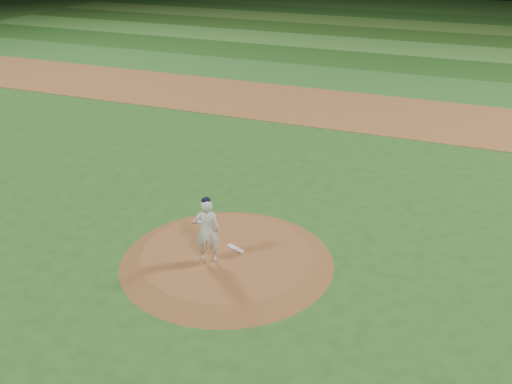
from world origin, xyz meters
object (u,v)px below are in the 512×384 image
rosin_bag (195,222)px  pitchers_mound (227,257)px  pitcher_on_mound (207,230)px  pitching_rubber (236,249)px

rosin_bag → pitchers_mound: bearing=-36.8°
pitchers_mound → rosin_bag: 1.90m
rosin_bag → pitcher_on_mound: 2.19m
pitching_rubber → pitcher_on_mound: pitcher_on_mound is taller
pitching_rubber → pitcher_on_mound: (-0.42, -0.75, 0.85)m
pitcher_on_mound → pitching_rubber: bearing=60.5°
pitching_rubber → rosin_bag: rosin_bag is taller
pitchers_mound → pitching_rubber: (0.13, 0.26, 0.14)m
pitchers_mound → rosin_bag: (-1.51, 1.13, 0.16)m
rosin_bag → pitcher_on_mound: size_ratio=0.07×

